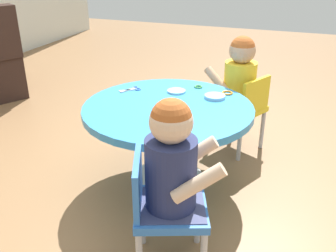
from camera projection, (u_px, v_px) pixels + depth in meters
name	position (u px, v px, depth m)	size (l,w,h in m)	color
ground_plane	(168.00, 182.00, 2.33)	(10.00, 10.00, 0.00)	olive
craft_table	(168.00, 124.00, 2.16)	(0.95, 0.95, 0.50)	silver
child_chair_left	(163.00, 207.00, 1.60)	(0.39, 0.39, 0.54)	#B7B7BC
seated_child_left	(172.00, 160.00, 1.51)	(0.38, 0.42, 0.51)	#3F4772
child_chair_right	(242.00, 109.00, 2.58)	(0.40, 0.40, 0.54)	#B7B7BC
seated_child_right	(240.00, 75.00, 2.51)	(0.39, 0.43, 0.51)	#3F4772
rolling_pin	(157.00, 118.00, 1.90)	(0.22, 0.11, 0.05)	green
craft_scissors	(133.00, 89.00, 2.35)	(0.14, 0.12, 0.01)	silver
playdough_blob_0	(215.00, 96.00, 2.22)	(0.12, 0.12, 0.02)	#8CCCF2
playdough_blob_1	(176.00, 91.00, 2.31)	(0.11, 0.11, 0.01)	#8CCCF2
cookie_cutter_0	(161.00, 128.00, 1.84)	(0.07, 0.07, 0.01)	red
cookie_cutter_1	(198.00, 87.00, 2.39)	(0.05, 0.05, 0.01)	#4CB259
cookie_cutter_2	(173.00, 107.00, 2.08)	(0.07, 0.07, 0.01)	#4CB259
cookie_cutter_3	(227.00, 93.00, 2.28)	(0.07, 0.07, 0.01)	orange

